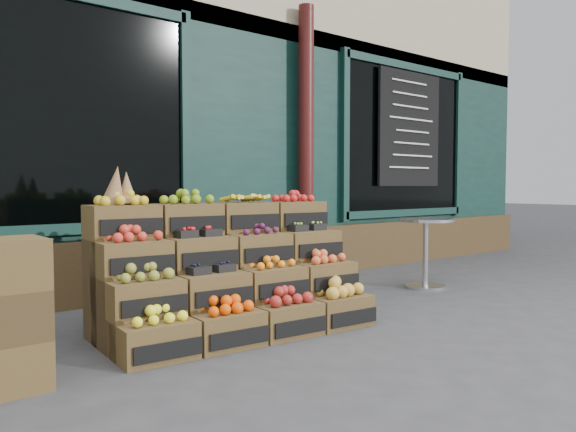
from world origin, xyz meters
TOP-DOWN VIEW (x-y plane):
  - ground at (0.00, 0.00)m, footprint 60.00×60.00m
  - shop_facade at (0.00, 5.11)m, footprint 12.00×6.24m
  - crate_display at (-0.83, 0.66)m, footprint 2.07×1.13m
  - bistro_table at (1.78, 0.76)m, footprint 0.60×0.60m
  - shopkeeper at (-1.37, 2.89)m, footprint 0.78×0.64m

SIDE VIEW (x-z plane):
  - ground at x=0.00m, z-range 0.00..0.00m
  - crate_display at x=-0.83m, z-range -0.24..1.01m
  - bistro_table at x=1.78m, z-range 0.09..0.84m
  - shopkeeper at x=-1.37m, z-range 0.00..1.85m
  - shop_facade at x=0.00m, z-range 0.00..4.80m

